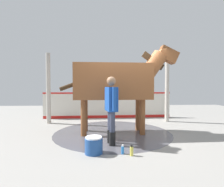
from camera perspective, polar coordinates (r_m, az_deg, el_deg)
The scene contains 10 objects.
ground_plane at distance 5.25m, azimuth 4.14°, elevation -13.11°, with size 16.00×16.00×0.02m, color gray.
wet_patch at distance 5.41m, azimuth 0.19°, elevation -12.48°, with size 3.46×3.46×0.00m, color #4C4C54.
barrier_wall at distance 7.80m, azimuth -1.33°, elevation -4.07°, with size 5.57×0.24×1.13m.
roof_post_near at distance 7.29m, azimuth 17.35°, elevation 1.63°, with size 0.16×0.16×2.63m, color #B7B2A8.
roof_post_far at distance 7.01m, azimuth -19.84°, elevation 1.58°, with size 0.16×0.16×2.63m, color #B7B2A8.
horse at distance 5.25m, azimuth 1.43°, elevation 3.91°, with size 3.55×1.07×2.61m.
handler at distance 4.21m, azimuth -0.24°, elevation -3.95°, with size 0.31×0.65×1.61m.
wash_bucket at distance 3.80m, azimuth -5.91°, elevation -16.25°, with size 0.37×0.37×0.35m.
bottle_shampoo at distance 3.71m, azimuth 6.34°, elevation -17.88°, with size 0.07×0.07×0.22m.
bottle_spray at distance 3.78m, azimuth 3.47°, elevation -17.67°, with size 0.06×0.06×0.19m.
Camera 1 is at (0.62, 5.02, 1.37)m, focal length 28.33 mm.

